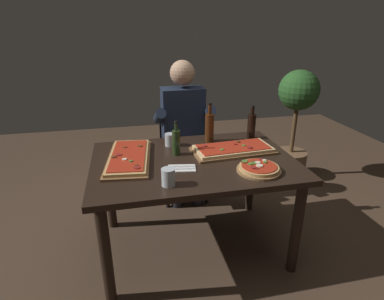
{
  "coord_description": "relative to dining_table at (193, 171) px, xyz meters",
  "views": [
    {
      "loc": [
        -0.44,
        -1.94,
        1.62
      ],
      "look_at": [
        0.0,
        0.05,
        0.79
      ],
      "focal_mm": 29.16,
      "sensor_mm": 36.0,
      "label": 1
    }
  ],
  "objects": [
    {
      "name": "pizza_rectangular_left",
      "position": [
        -0.44,
        0.08,
        0.12
      ],
      "size": [
        0.36,
        0.67,
        0.05
      ],
      "color": "brown",
      "rests_on": "dining_table"
    },
    {
      "name": "potted_plant_corner",
      "position": [
        1.33,
        0.96,
        0.05
      ],
      "size": [
        0.42,
        0.42,
        1.19
      ],
      "color": "#846042",
      "rests_on": "ground_plane"
    },
    {
      "name": "diner_chair",
      "position": [
        0.07,
        0.86,
        -0.16
      ],
      "size": [
        0.44,
        0.44,
        0.87
      ],
      "color": "black",
      "rests_on": "ground_plane"
    },
    {
      "name": "wine_bottle_dark",
      "position": [
        -0.1,
        0.11,
        0.19
      ],
      "size": [
        0.06,
        0.06,
        0.25
      ],
      "color": "#233819",
      "rests_on": "dining_table"
    },
    {
      "name": "tumbler_far_side",
      "position": [
        -0.12,
        0.29,
        0.14
      ],
      "size": [
        0.08,
        0.08,
        0.1
      ],
      "color": "silver",
      "rests_on": "dining_table"
    },
    {
      "name": "dining_table",
      "position": [
        0.0,
        0.0,
        0.0
      ],
      "size": [
        1.4,
        0.96,
        0.74
      ],
      "color": "black",
      "rests_on": "ground_plane"
    },
    {
      "name": "tumbler_near_camera",
      "position": [
        -0.23,
        -0.34,
        0.15
      ],
      "size": [
        0.08,
        0.08,
        0.11
      ],
      "color": "silver",
      "rests_on": "dining_table"
    },
    {
      "name": "napkin_cutlery_set",
      "position": [
        -0.11,
        -0.14,
        0.1
      ],
      "size": [
        0.2,
        0.14,
        0.01
      ],
      "color": "white",
      "rests_on": "dining_table"
    },
    {
      "name": "oil_bottle_amber",
      "position": [
        0.55,
        0.32,
        0.21
      ],
      "size": [
        0.07,
        0.07,
        0.28
      ],
      "color": "black",
      "rests_on": "dining_table"
    },
    {
      "name": "pizza_rectangular_front",
      "position": [
        0.32,
        0.07,
        0.11
      ],
      "size": [
        0.62,
        0.32,
        0.05
      ],
      "color": "brown",
      "rests_on": "dining_table"
    },
    {
      "name": "vinegar_bottle_green",
      "position": [
        0.2,
        0.32,
        0.22
      ],
      "size": [
        0.07,
        0.07,
        0.32
      ],
      "color": "#47230F",
      "rests_on": "dining_table"
    },
    {
      "name": "ground_plane",
      "position": [
        0.0,
        0.0,
        -0.64
      ],
      "size": [
        6.4,
        6.4,
        0.0
      ],
      "primitive_type": "plane",
      "color": "#4C3828"
    },
    {
      "name": "pizza_round_far",
      "position": [
        0.37,
        -0.28,
        0.12
      ],
      "size": [
        0.28,
        0.28,
        0.05
      ],
      "color": "olive",
      "rests_on": "dining_table"
    },
    {
      "name": "seated_diner",
      "position": [
        0.07,
        0.74,
        0.1
      ],
      "size": [
        0.53,
        0.41,
        1.33
      ],
      "color": "#23232D",
      "rests_on": "ground_plane"
    }
  ]
}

